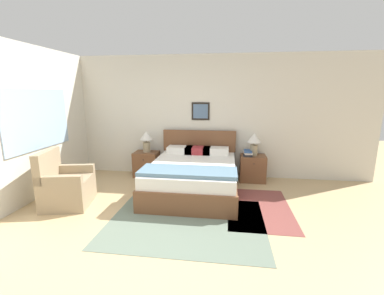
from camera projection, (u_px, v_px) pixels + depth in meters
ground_plane at (162, 251)px, 3.00m from camera, size 16.00×16.00×0.00m
wall_back at (195, 117)px, 5.58m from camera, size 7.48×0.09×2.60m
wall_left at (38, 123)px, 4.48m from camera, size 0.08×5.31×2.60m
area_rug_main at (186, 222)px, 3.68m from camera, size 2.21×1.71×0.01m
area_rug_bedside at (259, 208)px, 4.12m from camera, size 0.99×1.59×0.01m
bed at (193, 176)px, 4.74m from camera, size 1.57×2.00×1.02m
armchair at (65, 187)px, 4.18m from camera, size 0.82×0.85×0.92m
nightstand_near_window at (147, 164)px, 5.65m from camera, size 0.52×0.44×0.55m
nightstand_by_door at (253, 168)px, 5.35m from camera, size 0.52×0.44×0.55m
table_lamp_near_window at (146, 138)px, 5.54m from camera, size 0.28×0.28×0.46m
table_lamp_by_door at (254, 141)px, 5.23m from camera, size 0.28×0.28×0.46m
book_thick_bottom at (248, 155)px, 5.26m from camera, size 0.20×0.24×0.04m
book_hardcover_middle at (248, 153)px, 5.25m from camera, size 0.18×0.26×0.04m
book_novel_upper at (248, 151)px, 5.24m from camera, size 0.16×0.28×0.03m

